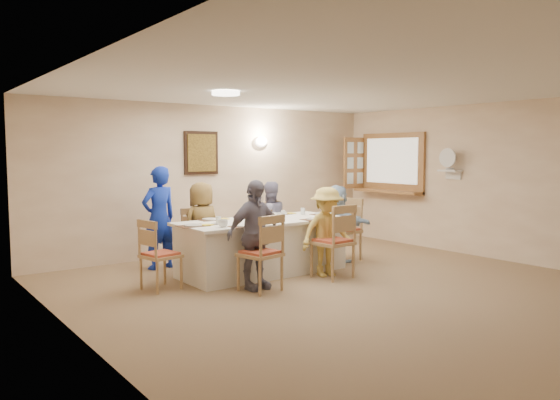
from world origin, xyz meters
TOP-DOWN VIEW (x-y plane):
  - ground at (0.00, 0.00)m, footprint 7.00×7.00m
  - room_walls at (0.00, 0.00)m, footprint 7.00×7.00m
  - wall_picture at (-0.30, 3.46)m, footprint 0.62×0.05m
  - wall_sconce at (0.90, 3.44)m, footprint 0.26×0.09m
  - ceiling_light at (-1.00, 1.50)m, footprint 0.36×0.36m
  - serving_hatch at (3.21, 2.40)m, footprint 0.06×1.50m
  - hatch_sill at (3.09, 2.40)m, footprint 0.30×1.50m
  - shutter_door at (2.95, 3.16)m, footprint 0.55×0.04m
  - fan_shelf at (3.13, 1.05)m, footprint 0.22×0.36m
  - desk_fan at (3.10, 1.05)m, footprint 0.30×0.30m
  - dining_table at (-0.33, 1.63)m, footprint 2.43×1.03m
  - chair_back_left at (-0.93, 2.43)m, footprint 0.48×0.48m
  - chair_back_right at (0.27, 2.43)m, footprint 0.45×0.45m
  - chair_front_left at (-0.93, 0.83)m, footprint 0.54×0.54m
  - chair_front_right at (0.27, 0.83)m, footprint 0.52×0.52m
  - chair_left_end at (-1.88, 1.63)m, footprint 0.50×0.50m
  - chair_right_end at (1.22, 1.63)m, footprint 0.50×0.50m
  - diner_back_left at (-0.93, 2.31)m, footprint 0.74×0.58m
  - diner_back_right at (0.27, 2.31)m, footprint 0.75×0.66m
  - diner_front_left at (-0.93, 0.95)m, footprint 0.84×0.42m
  - diner_front_right at (0.27, 0.95)m, footprint 0.91×0.66m
  - diner_right_end at (1.09, 1.63)m, footprint 1.17×0.52m
  - caregiver at (-1.38, 2.78)m, footprint 0.65×0.52m
  - placemat_fl at (-0.93, 1.21)m, footprint 0.34×0.25m
  - plate_fl at (-0.93, 1.21)m, footprint 0.24×0.24m
  - napkin_fl at (-0.75, 1.16)m, footprint 0.15×0.15m
  - placemat_fr at (0.27, 1.21)m, footprint 0.35×0.26m
  - plate_fr at (0.27, 1.21)m, footprint 0.24×0.24m
  - napkin_fr at (0.45, 1.16)m, footprint 0.13×0.13m
  - placemat_bl at (-0.93, 2.05)m, footprint 0.32×0.24m
  - plate_bl at (-0.93, 2.05)m, footprint 0.24×0.24m
  - napkin_bl at (-0.75, 2.00)m, footprint 0.13×0.13m
  - placemat_br at (0.27, 2.05)m, footprint 0.34×0.25m
  - plate_br at (0.27, 2.05)m, footprint 0.25×0.25m
  - napkin_br at (0.45, 2.00)m, footprint 0.13×0.13m
  - placemat_le at (-1.43, 1.63)m, footprint 0.37×0.28m
  - plate_le at (-1.43, 1.63)m, footprint 0.24×0.24m
  - napkin_le at (-1.25, 1.58)m, footprint 0.14×0.14m
  - placemat_re at (0.79, 1.63)m, footprint 0.34×0.25m
  - plate_re at (0.79, 1.63)m, footprint 0.26×0.26m
  - napkin_re at (0.97, 1.58)m, footprint 0.14×0.14m
  - teacup_a at (-1.17, 1.31)m, footprint 0.19×0.19m
  - teacup_b at (0.10, 2.16)m, footprint 0.14×0.14m
  - bowl_a at (-0.61, 1.37)m, footprint 0.33×0.33m
  - bowl_b at (0.00, 1.87)m, footprint 0.25×0.25m
  - condiment_ketchup at (-0.39, 1.65)m, footprint 0.16×0.16m
  - condiment_brown at (-0.27, 1.68)m, footprint 0.14×0.14m
  - condiment_malt at (-0.20, 1.61)m, footprint 0.11×0.11m
  - drinking_glass at (-0.48, 1.68)m, footprint 0.06×0.06m

SIDE VIEW (x-z plane):
  - ground at x=0.00m, z-range 0.00..0.00m
  - dining_table at x=-0.33m, z-range 0.00..0.76m
  - chair_back_left at x=-0.93m, z-range 0.00..0.89m
  - chair_left_end at x=-1.88m, z-range 0.00..0.89m
  - chair_back_right at x=0.27m, z-range 0.00..0.91m
  - chair_front_left at x=-0.93m, z-range 0.00..0.96m
  - chair_right_end at x=1.22m, z-range 0.00..0.99m
  - chair_front_right at x=0.27m, z-range 0.00..1.02m
  - diner_right_end at x=1.09m, z-range 0.00..1.21m
  - diner_front_right at x=0.27m, z-range 0.00..1.23m
  - diner_back_right at x=0.27m, z-range 0.00..1.25m
  - diner_back_left at x=-0.93m, z-range 0.00..1.29m
  - diner_front_left at x=-0.93m, z-range 0.00..1.37m
  - caregiver at x=-1.38m, z-range 0.00..1.51m
  - placemat_fl at x=-0.93m, z-range 0.76..0.77m
  - placemat_fr at x=0.27m, z-range 0.76..0.77m
  - placemat_bl at x=-0.93m, z-range 0.76..0.77m
  - placemat_br at x=0.27m, z-range 0.76..0.77m
  - placemat_le at x=-1.43m, z-range 0.76..0.77m
  - placemat_re at x=0.79m, z-range 0.76..0.77m
  - napkin_fl at x=-0.75m, z-range 0.77..0.77m
  - napkin_fr at x=0.45m, z-range 0.77..0.77m
  - napkin_bl at x=-0.75m, z-range 0.77..0.77m
  - napkin_br at x=0.45m, z-range 0.77..0.77m
  - napkin_le at x=-1.25m, z-range 0.77..0.77m
  - napkin_re at x=0.97m, z-range 0.77..0.77m
  - plate_fl at x=-0.93m, z-range 0.77..0.78m
  - plate_fr at x=0.27m, z-range 0.77..0.78m
  - plate_bl at x=-0.93m, z-range 0.77..0.78m
  - plate_br at x=0.27m, z-range 0.77..0.78m
  - plate_le at x=-1.43m, z-range 0.77..0.78m
  - plate_re at x=0.79m, z-range 0.76..0.78m
  - bowl_a at x=-0.61m, z-range 0.76..0.81m
  - bowl_b at x=0.00m, z-range 0.76..0.81m
  - teacup_b at x=0.10m, z-range 0.76..0.84m
  - teacup_a at x=-1.17m, z-range 0.76..0.86m
  - drinking_glass at x=-0.48m, z-range 0.77..0.86m
  - condiment_malt at x=-0.20m, z-range 0.76..0.90m
  - condiment_brown at x=-0.27m, z-range 0.76..0.95m
  - condiment_ketchup at x=-0.39m, z-range 0.76..1.01m
  - hatch_sill at x=3.09m, z-range 0.95..1.00m
  - fan_shelf at x=3.13m, z-range 1.39..1.41m
  - serving_hatch at x=3.21m, z-range 0.92..2.08m
  - shutter_door at x=2.95m, z-range 1.00..2.00m
  - room_walls at x=0.00m, z-range -1.99..5.01m
  - desk_fan at x=3.10m, z-range 1.41..1.69m
  - wall_picture at x=-0.30m, z-range 1.34..2.06m
  - wall_sconce at x=0.90m, z-range 1.81..1.99m
  - ceiling_light at x=-1.00m, z-range 2.45..2.50m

